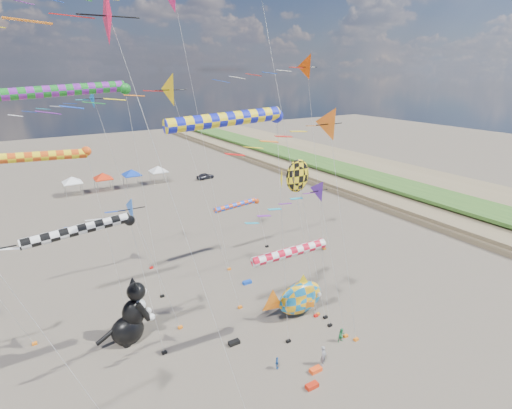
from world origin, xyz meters
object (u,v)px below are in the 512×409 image
at_px(cat_inflatable, 129,311).
at_px(parked_car, 205,176).
at_px(person_adult, 323,356).
at_px(child_blue, 277,363).
at_px(fish_inflatable, 300,298).
at_px(child_green, 342,335).

relative_size(cat_inflatable, parked_car, 1.48).
relative_size(person_adult, parked_car, 0.44).
height_order(person_adult, child_blue, person_adult).
bearing_deg(child_blue, person_adult, -80.09).
distance_m(child_blue, parked_car, 53.68).
relative_size(fish_inflatable, child_blue, 6.12).
distance_m(cat_inflatable, child_blue, 12.00).
distance_m(fish_inflatable, child_green, 4.81).
height_order(child_blue, parked_car, parked_car).
xyz_separation_m(person_adult, child_green, (2.93, 1.21, -0.17)).
bearing_deg(child_green, cat_inflatable, 147.85).
bearing_deg(child_blue, fish_inflatable, -16.51).
relative_size(fish_inflatable, child_green, 5.03).
xyz_separation_m(fish_inflatable, person_adult, (-2.34, -5.86, -0.93)).
bearing_deg(child_blue, parked_car, 14.81).
xyz_separation_m(cat_inflatable, fish_inflatable, (13.38, -4.29, -0.91)).
distance_m(person_adult, child_green, 3.18).
distance_m(cat_inflatable, fish_inflatable, 14.08).
distance_m(fish_inflatable, child_blue, 7.14).
distance_m(person_adult, child_blue, 3.42).
relative_size(person_adult, child_green, 1.30).
bearing_deg(fish_inflatable, person_adult, -111.79).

